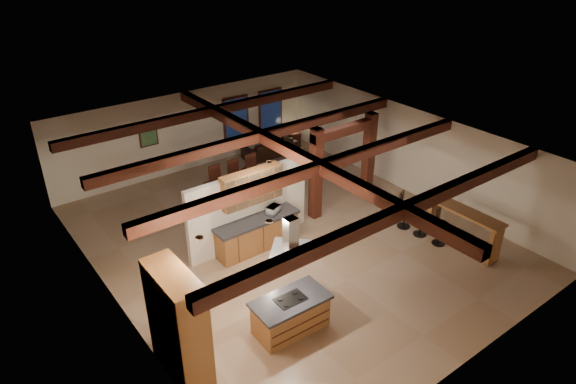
% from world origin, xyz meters
% --- Properties ---
extents(ground, '(12.00, 12.00, 0.00)m').
position_xyz_m(ground, '(0.00, 0.00, 0.00)').
color(ground, tan).
rests_on(ground, ground).
extents(room_walls, '(12.00, 12.00, 12.00)m').
position_xyz_m(room_walls, '(0.00, 0.00, 1.78)').
color(room_walls, white).
rests_on(room_walls, ground).
extents(ceiling_beams, '(10.00, 12.00, 0.28)m').
position_xyz_m(ceiling_beams, '(0.00, 0.00, 2.76)').
color(ceiling_beams, '#3F170F').
rests_on(ceiling_beams, room_walls).
extents(timber_posts, '(2.50, 0.30, 2.90)m').
position_xyz_m(timber_posts, '(2.50, 0.50, 1.76)').
color(timber_posts, '#3F170F').
rests_on(timber_posts, ground).
extents(partition_wall, '(3.80, 0.18, 2.20)m').
position_xyz_m(partition_wall, '(-1.00, 0.50, 1.10)').
color(partition_wall, white).
rests_on(partition_wall, ground).
extents(pantry_cabinet, '(0.67, 1.60, 2.40)m').
position_xyz_m(pantry_cabinet, '(-4.67, -2.60, 1.20)').
color(pantry_cabinet, olive).
rests_on(pantry_cabinet, ground).
extents(back_counter, '(2.50, 0.66, 0.94)m').
position_xyz_m(back_counter, '(-1.00, 0.11, 0.48)').
color(back_counter, olive).
rests_on(back_counter, ground).
extents(upper_display_cabinet, '(1.80, 0.36, 0.95)m').
position_xyz_m(upper_display_cabinet, '(-1.00, 0.31, 1.85)').
color(upper_display_cabinet, olive).
rests_on(upper_display_cabinet, partition_wall).
extents(range_hood, '(1.10, 1.10, 1.40)m').
position_xyz_m(range_hood, '(-2.22, -3.01, 1.78)').
color(range_hood, silver).
rests_on(range_hood, room_walls).
extents(back_windows, '(2.70, 0.07, 1.70)m').
position_xyz_m(back_windows, '(2.80, 5.93, 1.50)').
color(back_windows, '#3F170F').
rests_on(back_windows, room_walls).
extents(framed_art, '(0.65, 0.05, 0.85)m').
position_xyz_m(framed_art, '(-1.50, 5.94, 1.70)').
color(framed_art, '#3F170F').
rests_on(framed_art, room_walls).
extents(recessed_cans, '(3.16, 2.46, 0.03)m').
position_xyz_m(recessed_cans, '(-2.53, -1.93, 2.87)').
color(recessed_cans, silver).
rests_on(recessed_cans, room_walls).
extents(kitchen_island, '(1.75, 0.96, 0.86)m').
position_xyz_m(kitchen_island, '(-2.22, -3.01, 0.43)').
color(kitchen_island, olive).
rests_on(kitchen_island, ground).
extents(dining_table, '(2.05, 1.58, 0.64)m').
position_xyz_m(dining_table, '(0.27, 2.88, 0.32)').
color(dining_table, '#381A0E').
rests_on(dining_table, ground).
extents(sofa, '(2.20, 0.88, 0.64)m').
position_xyz_m(sofa, '(3.04, 5.20, 0.32)').
color(sofa, black).
rests_on(sofa, ground).
extents(microwave, '(0.47, 0.39, 0.22)m').
position_xyz_m(microwave, '(-0.45, 0.11, 1.05)').
color(microwave, silver).
rests_on(microwave, back_counter).
extents(bar_counter, '(0.57, 2.20, 1.15)m').
position_xyz_m(bar_counter, '(3.60, -3.27, 0.78)').
color(bar_counter, olive).
rests_on(bar_counter, ground).
extents(side_table, '(0.61, 0.61, 0.58)m').
position_xyz_m(side_table, '(4.36, 5.38, 0.29)').
color(side_table, '#3F170F').
rests_on(side_table, ground).
extents(table_lamp, '(0.26, 0.26, 0.30)m').
position_xyz_m(table_lamp, '(4.36, 5.38, 0.79)').
color(table_lamp, black).
rests_on(table_lamp, side_table).
extents(bar_stool_a, '(0.38, 0.40, 1.07)m').
position_xyz_m(bar_stool_a, '(3.22, -2.77, 0.55)').
color(bar_stool_a, black).
rests_on(bar_stool_a, ground).
extents(bar_stool_b, '(0.38, 0.38, 1.09)m').
position_xyz_m(bar_stool_b, '(3.17, -2.13, 0.55)').
color(bar_stool_b, black).
rests_on(bar_stool_b, ground).
extents(bar_stool_c, '(0.42, 0.43, 1.13)m').
position_xyz_m(bar_stool_c, '(3.12, -1.55, 0.57)').
color(bar_stool_c, black).
rests_on(bar_stool_c, ground).
extents(dining_chairs, '(1.92, 1.92, 1.22)m').
position_xyz_m(dining_chairs, '(0.27, 2.88, 0.62)').
color(dining_chairs, '#3F170F').
rests_on(dining_chairs, ground).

